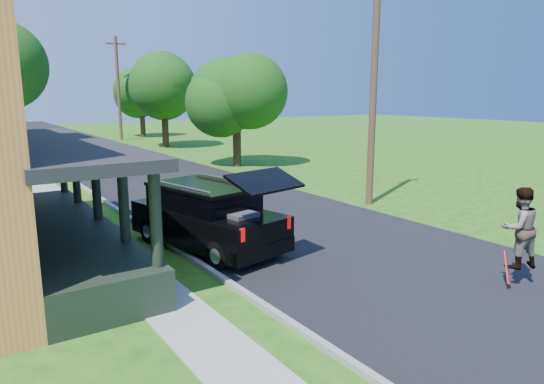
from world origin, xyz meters
TOP-DOWN VIEW (x-y plane):
  - ground at (0.00, 0.00)m, footprint 140.00×140.00m
  - street at (0.00, 20.00)m, footprint 8.00×120.00m
  - curb at (-4.05, 20.00)m, footprint 0.15×120.00m
  - sidewalk at (-5.60, 20.00)m, footprint 1.30×120.00m
  - black_suv at (-3.20, 4.44)m, footprint 2.97×5.53m
  - skateboarder at (1.42, -1.97)m, footprint 1.09×0.97m
  - skateboard at (1.21, -1.91)m, footprint 0.53×0.42m
  - tree_right_near at (5.46, 18.01)m, footprint 5.24×5.06m
  - tree_right_mid at (5.96, 30.83)m, footprint 6.53×6.69m
  - tree_right_far at (7.77, 41.67)m, footprint 4.79×4.70m
  - utility_pole_near at (4.74, 6.00)m, footprint 1.71×0.30m
  - utility_pole_far at (4.82, 39.25)m, footprint 1.81×0.32m

SIDE VIEW (x-z plane):
  - ground at x=0.00m, z-range 0.00..0.00m
  - street at x=0.00m, z-range -0.01..0.01m
  - curb at x=-4.05m, z-range -0.06..0.06m
  - sidewalk at x=-5.60m, z-range -0.01..0.01m
  - skateboard at x=1.21m, z-range 0.03..0.77m
  - black_suv at x=-3.20m, z-range -0.29..2.16m
  - skateboarder at x=1.42m, z-range 0.44..2.30m
  - tree_right_near at x=5.46m, z-range 0.87..7.91m
  - utility_pole_near at x=4.74m, z-range 0.15..9.72m
  - utility_pole_far at x=4.82m, z-range 0.16..9.77m
  - tree_right_far at x=7.77m, z-range 1.28..8.76m
  - tree_right_mid at x=5.96m, z-range 1.42..9.96m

